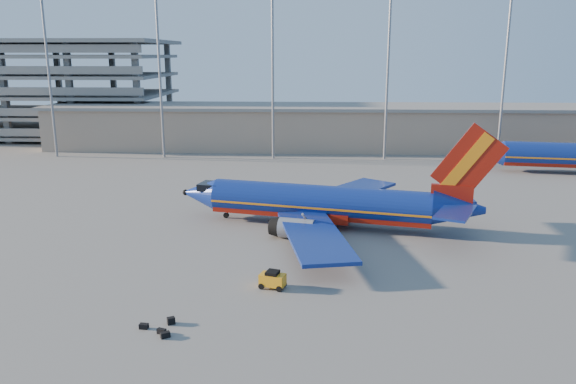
# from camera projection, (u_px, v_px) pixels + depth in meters

# --- Properties ---
(ground) EXTENTS (220.00, 220.00, 0.00)m
(ground) POSITION_uv_depth(u_px,v_px,m) (291.00, 241.00, 56.90)
(ground) COLOR slate
(ground) RESTS_ON ground
(terminal_building) EXTENTS (122.00, 16.00, 8.50)m
(terminal_building) POSITION_uv_depth(u_px,v_px,m) (352.00, 127.00, 111.68)
(terminal_building) COLOR gray
(terminal_building) RESTS_ON ground
(parking_garage) EXTENTS (62.00, 32.00, 21.40)m
(parking_garage) POSITION_uv_depth(u_px,v_px,m) (34.00, 84.00, 128.55)
(parking_garage) COLOR slate
(parking_garage) RESTS_ON ground
(light_mast_row) EXTENTS (101.60, 1.60, 28.65)m
(light_mast_row) POSITION_uv_depth(u_px,v_px,m) (330.00, 59.00, 97.07)
(light_mast_row) COLOR gray
(light_mast_row) RESTS_ON ground
(aircraft_main) EXTENTS (34.62, 32.92, 11.90)m
(aircraft_main) POSITION_uv_depth(u_px,v_px,m) (327.00, 204.00, 61.07)
(aircraft_main) COLOR navy
(aircraft_main) RESTS_ON ground
(baggage_tug) EXTENTS (2.30, 1.77, 1.46)m
(baggage_tug) POSITION_uv_depth(u_px,v_px,m) (273.00, 279.00, 45.27)
(baggage_tug) COLOR orange
(baggage_tug) RESTS_ON ground
(luggage_pile) EXTENTS (2.48, 2.54, 0.50)m
(luggage_pile) POSITION_uv_depth(u_px,v_px,m) (161.00, 328.00, 38.45)
(luggage_pile) COLOR black
(luggage_pile) RESTS_ON ground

